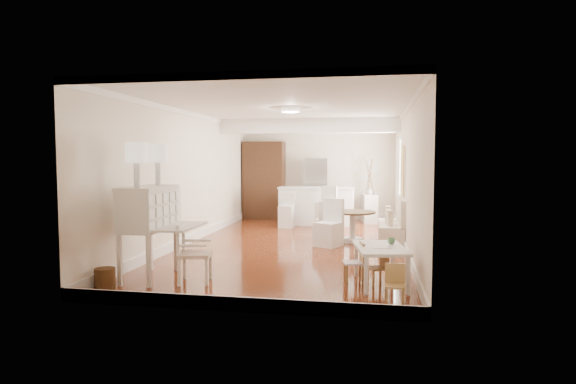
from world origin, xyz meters
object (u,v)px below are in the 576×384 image
(dining_table, at_px, (352,227))
(fridge, at_px, (327,189))
(kids_chair_b, at_px, (354,262))
(gustavian_armchair, at_px, (195,253))
(bar_stool_left, at_px, (286,210))
(bar_stool_right, at_px, (326,208))
(kids_chair_a, at_px, (377,268))
(breakfast_counter, at_px, (316,206))
(wicker_basket, at_px, (105,278))
(pantry_cabinet, at_px, (264,180))
(slip_chair_far, at_px, (326,220))
(kids_chair_c, at_px, (395,285))
(slip_chair_near, at_px, (328,223))
(kids_table, at_px, (380,266))
(sideboard, at_px, (369,208))
(secretary_bureau, at_px, (149,232))

(dining_table, relative_size, fridge, 0.55)
(kids_chair_b, bearing_deg, gustavian_armchair, -91.80)
(bar_stool_left, height_order, bar_stool_right, bar_stool_right)
(kids_chair_b, xyz_separation_m, dining_table, (-0.16, 3.41, 0.04))
(kids_chair_a, bearing_deg, breakfast_counter, 170.07)
(wicker_basket, xyz_separation_m, fridge, (2.35, 7.97, 0.76))
(kids_chair_a, distance_m, pantry_cabinet, 7.95)
(fridge, bearing_deg, slip_chair_far, -85.13)
(slip_chair_far, bearing_deg, gustavian_armchair, 53.73)
(kids_chair_c, xyz_separation_m, slip_chair_near, (-1.17, 3.87, 0.23))
(kids_table, height_order, fridge, fridge)
(wicker_basket, relative_size, slip_chair_near, 0.29)
(wicker_basket, xyz_separation_m, bar_stool_right, (2.48, 6.24, 0.40))
(wicker_basket, bearing_deg, sideboard, 65.08)
(kids_table, distance_m, fridge, 7.29)
(dining_table, bearing_deg, fridge, 103.68)
(wicker_basket, height_order, slip_chair_near, slip_chair_near)
(dining_table, distance_m, slip_chair_near, 0.76)
(kids_chair_c, bearing_deg, kids_chair_b, 119.01)
(kids_chair_a, height_order, kids_chair_b, kids_chair_b)
(secretary_bureau, bearing_deg, pantry_cabinet, 88.44)
(breakfast_counter, distance_m, bar_stool_right, 0.76)
(kids_chair_c, height_order, breakfast_counter, breakfast_counter)
(breakfast_counter, xyz_separation_m, pantry_cabinet, (-1.70, 1.08, 0.63))
(secretary_bureau, bearing_deg, gustavian_armchair, -10.23)
(kids_table, xyz_separation_m, kids_chair_c, (0.17, -0.96, -0.02))
(kids_table, relative_size, fridge, 0.62)
(fridge, bearing_deg, breakfast_counter, -100.78)
(dining_table, xyz_separation_m, sideboard, (0.33, 3.32, 0.06))
(gustavian_armchair, relative_size, breakfast_counter, 0.42)
(sideboard, bearing_deg, kids_table, -97.55)
(kids_chair_c, height_order, slip_chair_far, slip_chair_far)
(gustavian_armchair, bearing_deg, kids_chair_a, -94.70)
(slip_chair_far, bearing_deg, kids_chair_c, 89.27)
(kids_chair_a, relative_size, bar_stool_right, 0.47)
(gustavian_armchair, xyz_separation_m, fridge, (1.23, 7.45, 0.47))
(secretary_bureau, xyz_separation_m, kids_table, (3.42, 0.20, -0.42))
(sideboard, bearing_deg, wicker_basket, -124.24)
(bar_stool_right, height_order, sideboard, bar_stool_right)
(wicker_basket, xyz_separation_m, bar_stool_left, (1.44, 6.24, 0.32))
(breakfast_counter, relative_size, bar_stool_right, 1.88)
(gustavian_armchair, bearing_deg, kids_chair_b, -90.83)
(kids_chair_c, bearing_deg, fridge, 102.45)
(kids_chair_a, height_order, bar_stool_left, bar_stool_left)
(breakfast_counter, height_order, sideboard, breakfast_counter)
(wicker_basket, xyz_separation_m, kids_chair_a, (3.73, 0.81, 0.12))
(pantry_cabinet, bearing_deg, sideboard, -6.22)
(slip_chair_near, bearing_deg, sideboard, 105.29)
(kids_chair_b, relative_size, fridge, 0.33)
(wicker_basket, bearing_deg, kids_chair_a, 12.27)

